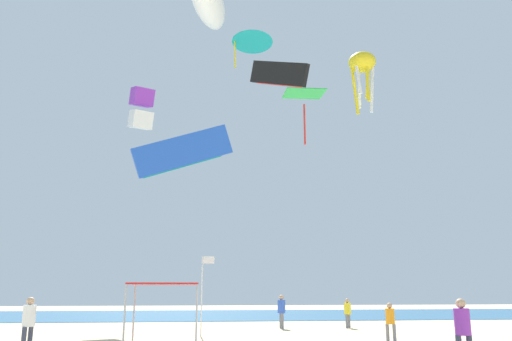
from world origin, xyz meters
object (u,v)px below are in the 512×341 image
Objects in this scene: kite_delta_teal at (252,39)px; kite_box_purple at (141,108)px; person_central at (390,319)px; kite_octopus_yellow at (362,65)px; person_rightmost at (281,309)px; kite_diamond_green at (304,96)px; person_far_shore at (463,326)px; kite_parafoil_blue at (183,152)px; kite_inflatable_white at (208,0)px; person_near_tent at (348,311)px; kite_parafoil_black at (279,74)px; canopy_tent at (164,287)px; person_leftmost at (29,319)px; banner_flag at (203,288)px.

kite_delta_teal reaches higher than kite_box_purple.
person_central is 23.28m from kite_octopus_yellow.
kite_octopus_yellow reaches higher than person_central.
person_central is 8.61m from person_rightmost.
kite_octopus_yellow is at bearing 0.77° from kite_delta_teal.
kite_diamond_green is (-7.49, -12.75, -7.94)m from kite_octopus_yellow.
kite_delta_teal reaches higher than person_far_shore.
kite_inflatable_white reaches higher than kite_parafoil_blue.
kite_inflatable_white reaches higher than kite_box_purple.
person_near_tent is at bearing -95.10° from person_rightmost.
kite_parafoil_blue is at bearing -93.71° from kite_delta_teal.
kite_inflatable_white reaches higher than person_central.
person_far_shore is at bearing 111.74° from kite_diamond_green.
person_near_tent is at bearing -162.94° from kite_octopus_yellow.
kite_inflatable_white reaches higher than person_far_shore.
kite_parafoil_black is at bearing 176.00° from kite_octopus_yellow.
person_near_tent is 0.87× the size of person_far_shore.
kite_parafoil_black reaches higher than canopy_tent.
kite_parafoil_blue is at bearing 142.97° from person_rightmost.
banner_flag is (6.32, 5.30, 1.13)m from person_leftmost.
kite_inflatable_white is at bearing -34.27° from person_near_tent.
banner_flag is 0.93× the size of kite_parafoil_black.
kite_inflatable_white reaches higher than canopy_tent.
person_central is at bearing -62.12° from kite_delta_teal.
kite_octopus_yellow is 10.10m from kite_parafoil_black.
banner_flag is at bearing 69.31° from canopy_tent.
canopy_tent is 26.02m from kite_delta_teal.
kite_diamond_green is at bearing 56.59° from kite_inflatable_white.
banner_flag is at bearing -25.27° from kite_diamond_green.
person_rightmost is 12.38m from kite_parafoil_blue.
canopy_tent is 4.99m from person_leftmost.
kite_inflatable_white is (0.94, 6.77, 11.42)m from kite_parafoil_blue.
person_near_tent is 20.29m from kite_inflatable_white.
kite_parafoil_black is at bearing 153.56° from person_leftmost.
kite_delta_teal is at bearing -104.90° from person_near_tent.
kite_delta_teal reaches higher than banner_flag.
person_rightmost reaches higher than person_near_tent.
person_leftmost is at bearing -107.56° from kite_delta_teal.
person_far_shore is at bearing -54.55° from banner_flag.
banner_flag is 23.30m from kite_octopus_yellow.
person_rightmost reaches higher than person_central.
kite_parafoil_blue is at bearing 20.27° from kite_diamond_green.
person_leftmost is at bearing 17.07° from kite_diamond_green.
person_rightmost is at bearing -86.85° from kite_diamond_green.
person_central is 0.84× the size of person_far_shore.
kite_delta_teal is (-4.31, 15.48, 20.97)m from person_central.
kite_delta_teal is (3.63, 12.05, 19.67)m from banner_flag.
kite_parafoil_black is (9.36, -6.81, 0.25)m from kite_box_purple.
canopy_tent is at bearing -14.80° from kite_parafoil_blue.
kite_diamond_green is at bearing -172.53° from kite_parafoil_blue.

